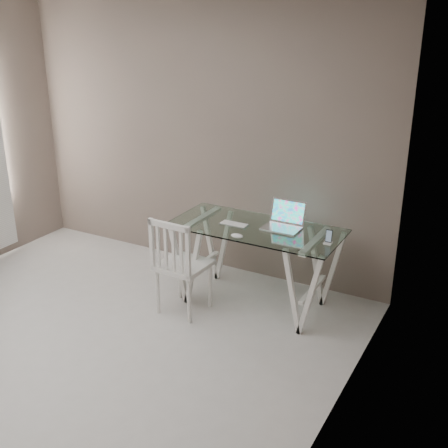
% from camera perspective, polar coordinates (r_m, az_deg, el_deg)
% --- Properties ---
extents(room, '(4.50, 4.52, 2.71)m').
position_cam_1_polar(room, '(3.89, -20.74, 7.75)').
color(room, '#BAB7B2').
rests_on(room, ground).
extents(desk, '(1.50, 0.70, 0.75)m').
position_cam_1_polar(desk, '(5.02, 3.16, -4.19)').
color(desk, silver).
rests_on(desk, ground).
extents(chair, '(0.43, 0.43, 0.90)m').
position_cam_1_polar(chair, '(4.82, -4.67, -3.90)').
color(chair, white).
rests_on(chair, ground).
extents(laptop, '(0.32, 0.29, 0.22)m').
position_cam_1_polar(laptop, '(4.89, 6.14, 0.28)').
color(laptop, silver).
rests_on(laptop, desk).
extents(keyboard, '(0.25, 0.11, 0.01)m').
position_cam_1_polar(keyboard, '(4.94, 1.02, -0.01)').
color(keyboard, silver).
rests_on(keyboard, desk).
extents(mouse, '(0.11, 0.06, 0.03)m').
position_cam_1_polar(mouse, '(4.65, 1.33, -1.21)').
color(mouse, white).
rests_on(mouse, desk).
extents(phone_dock, '(0.06, 0.06, 0.12)m').
position_cam_1_polar(phone_dock, '(4.60, 10.56, -1.61)').
color(phone_dock, white).
rests_on(phone_dock, desk).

